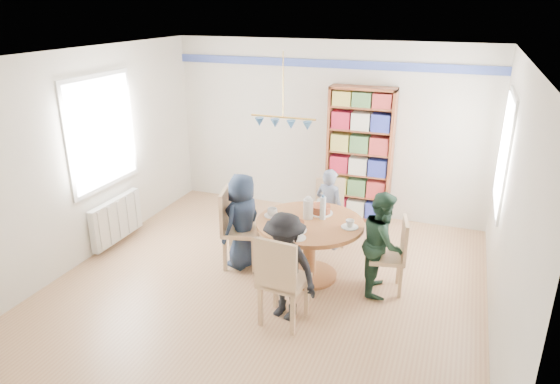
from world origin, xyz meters
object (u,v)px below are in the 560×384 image
at_px(chair_right, 394,252).
at_px(person_near, 285,267).
at_px(chair_far, 330,208).
at_px(person_far, 329,209).
at_px(chair_left, 235,224).
at_px(radiator, 117,219).
at_px(person_right, 382,243).
at_px(bookshelf, 360,156).
at_px(person_left, 243,221).
at_px(dining_table, 310,236).
at_px(chair_near, 280,278).

bearing_deg(chair_right, person_near, -137.03).
bearing_deg(chair_far, person_far, -79.07).
bearing_deg(chair_right, chair_far, 135.51).
height_order(chair_left, chair_right, chair_left).
height_order(person_far, person_near, person_near).
relative_size(chair_left, chair_right, 1.13).
relative_size(radiator, person_right, 0.81).
relative_size(chair_left, person_far, 0.90).
bearing_deg(person_near, person_far, 105.24).
bearing_deg(person_right, chair_right, -80.25).
relative_size(chair_left, bookshelf, 0.50).
relative_size(chair_right, chair_far, 1.00).
distance_m(chair_far, person_left, 1.38).
bearing_deg(chair_left, chair_right, 2.21).
xyz_separation_m(chair_left, person_near, (0.99, -0.86, 0.04)).
distance_m(chair_left, chair_right, 2.00).
height_order(dining_table, person_left, person_left).
bearing_deg(dining_table, radiator, -179.24).
relative_size(radiator, person_far, 0.87).
xyz_separation_m(radiator, person_far, (2.83, 0.91, 0.22)).
distance_m(chair_right, chair_far, 1.45).
distance_m(chair_near, person_far, 1.94).
relative_size(dining_table, person_left, 1.05).
bearing_deg(chair_right, chair_left, -177.79).
relative_size(radiator, dining_table, 0.77).
xyz_separation_m(chair_far, person_far, (0.04, -0.19, 0.07)).
bearing_deg(person_right, person_near, 127.60).
bearing_deg(person_far, person_left, 61.06).
height_order(person_left, bookshelf, bookshelf).
bearing_deg(radiator, bookshelf, 34.35).
distance_m(dining_table, chair_near, 1.07).
relative_size(radiator, chair_near, 0.96).
relative_size(person_far, person_near, 0.94).
xyz_separation_m(chair_near, person_left, (-0.90, 1.05, 0.05)).
distance_m(radiator, chair_right, 3.84).
relative_size(chair_left, person_right, 0.83).
height_order(chair_right, person_right, person_right).
distance_m(radiator, person_far, 2.98).
xyz_separation_m(chair_left, person_far, (0.99, 0.91, 0.01)).
height_order(radiator, bookshelf, bookshelf).
distance_m(chair_left, person_far, 1.35).
height_order(chair_far, person_near, person_near).
bearing_deg(person_right, chair_left, 82.99).
bearing_deg(dining_table, chair_right, 2.28).
distance_m(chair_right, person_left, 1.90).
height_order(chair_far, bookshelf, bookshelf).
bearing_deg(chair_far, bookshelf, 78.53).
bearing_deg(chair_near, bookshelf, 87.33).
relative_size(chair_right, person_right, 0.74).
height_order(chair_right, chair_near, chair_near).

